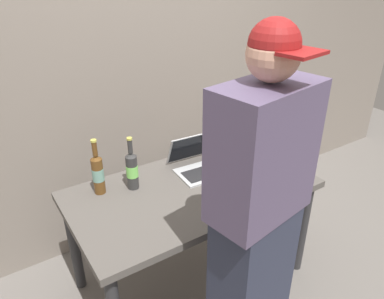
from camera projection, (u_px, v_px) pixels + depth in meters
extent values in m
plane|color=slate|center=(192.00, 275.00, 2.53)|extent=(8.00, 8.00, 0.00)
cube|color=#56514C|center=(192.00, 190.00, 2.21)|extent=(1.44, 0.79, 0.04)
cylinder|color=#2D2D30|center=(303.00, 228.00, 2.45)|extent=(0.06, 0.06, 0.68)
cylinder|color=#2D2D30|center=(74.00, 245.00, 2.30)|extent=(0.06, 0.06, 0.68)
cylinder|color=#2D2D30|center=(238.00, 183.00, 2.94)|extent=(0.06, 0.06, 0.68)
cube|color=#B7BABC|center=(202.00, 172.00, 2.33)|extent=(0.32, 0.25, 0.01)
cube|color=#232326|center=(204.00, 173.00, 2.31)|extent=(0.26, 0.16, 0.00)
cube|color=#B7BABC|center=(190.00, 147.00, 2.41)|extent=(0.31, 0.11, 0.20)
cube|color=black|center=(190.00, 148.00, 2.40)|extent=(0.28, 0.10, 0.19)
cylinder|color=brown|center=(98.00, 176.00, 2.09)|extent=(0.07, 0.07, 0.22)
cone|color=brown|center=(96.00, 157.00, 2.04)|extent=(0.07, 0.07, 0.02)
cylinder|color=brown|center=(95.00, 149.00, 2.01)|extent=(0.03, 0.03, 0.09)
cylinder|color=#BFB74C|center=(93.00, 141.00, 1.99)|extent=(0.03, 0.03, 0.01)
cylinder|color=#75A796|center=(98.00, 174.00, 2.09)|extent=(0.07, 0.07, 0.08)
cylinder|color=#333333|center=(132.00, 172.00, 2.14)|extent=(0.07, 0.07, 0.21)
cone|color=#333333|center=(131.00, 155.00, 2.09)|extent=(0.07, 0.07, 0.02)
cylinder|color=#333333|center=(130.00, 146.00, 2.06)|extent=(0.03, 0.03, 0.08)
cylinder|color=#BFB74C|center=(129.00, 139.00, 2.04)|extent=(0.03, 0.03, 0.01)
cylinder|color=#81E061|center=(132.00, 171.00, 2.14)|extent=(0.07, 0.07, 0.07)
cube|color=#2D3347|center=(249.00, 294.00, 1.78)|extent=(0.40, 0.28, 0.98)
cube|color=#594C6B|center=(263.00, 153.00, 1.43)|extent=(0.47, 0.31, 0.56)
sphere|color=tan|center=(273.00, 55.00, 1.25)|extent=(0.19, 0.19, 0.19)
sphere|color=maroon|center=(274.00, 45.00, 1.24)|extent=(0.18, 0.18, 0.18)
cube|color=maroon|center=(303.00, 53.00, 1.17)|extent=(0.17, 0.13, 0.01)
cylinder|color=#BF4C33|center=(213.00, 145.00, 2.60)|extent=(0.08, 0.08, 0.08)
torus|color=#BF4C33|center=(218.00, 143.00, 2.62)|extent=(0.06, 0.01, 0.06)
cube|color=gray|center=(132.00, 65.00, 2.49)|extent=(6.00, 0.10, 2.60)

